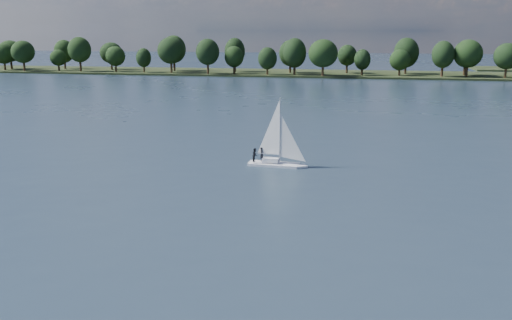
% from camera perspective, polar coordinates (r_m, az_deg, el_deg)
% --- Properties ---
extents(ground, '(700.00, 700.00, 0.00)m').
position_cam_1_polar(ground, '(129.51, 9.50, 4.73)').
color(ground, '#233342').
rests_on(ground, ground).
extents(far_shore, '(660.00, 40.00, 1.50)m').
position_cam_1_polar(far_shore, '(240.90, 10.61, 8.35)').
color(far_shore, black).
rests_on(far_shore, ground).
extents(sailboat, '(7.46, 2.55, 9.66)m').
position_cam_1_polar(sailboat, '(76.15, 1.82, 1.37)').
color(sailboat, white).
rests_on(sailboat, ground).
extents(treeline, '(562.16, 74.17, 17.26)m').
position_cam_1_polar(treeline, '(237.72, 7.72, 10.33)').
color(treeline, black).
rests_on(treeline, ground).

